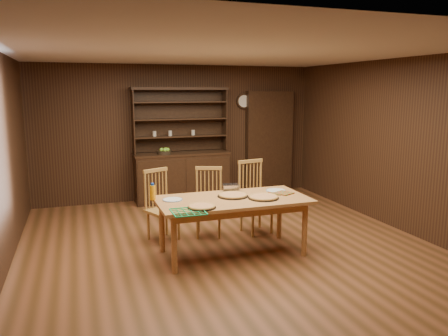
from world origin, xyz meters
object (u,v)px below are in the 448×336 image
object	(u,v)px
dining_table	(233,204)
chair_left	(160,202)
chair_right	(254,194)
chair_center	(209,199)
china_hutch	(182,170)
juice_bottle	(153,192)

from	to	relation	value
dining_table	chair_left	world-z (taller)	chair_left
dining_table	chair_right	distance (m)	1.02
dining_table	chair_center	world-z (taller)	chair_center
china_hutch	chair_center	bearing A→B (deg)	-92.60
china_hutch	dining_table	distance (m)	2.98
chair_left	dining_table	bearing A→B (deg)	-73.04
dining_table	chair_right	xyz separation A→B (m)	(0.63, 0.80, -0.09)
chair_center	china_hutch	bearing A→B (deg)	105.80
china_hutch	dining_table	bearing A→B (deg)	-90.69
chair_right	juice_bottle	xyz separation A→B (m)	(-1.61, -0.55, 0.27)
chair_center	chair_right	xyz separation A→B (m)	(0.69, -0.07, 0.04)
chair_left	chair_right	size ratio (longest dim) A/B	0.94
chair_left	juice_bottle	world-z (taller)	chair_left
dining_table	juice_bottle	distance (m)	1.03
dining_table	chair_left	size ratio (longest dim) A/B	1.91
china_hutch	chair_right	size ratio (longest dim) A/B	2.00
juice_bottle	dining_table	bearing A→B (deg)	-14.51
chair_center	chair_left	bearing A→B (deg)	-164.37
china_hutch	chair_left	size ratio (longest dim) A/B	2.14
chair_center	juice_bottle	xyz separation A→B (m)	(-0.92, -0.61, 0.32)
chair_left	chair_center	distance (m)	0.72
chair_left	chair_right	distance (m)	1.41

